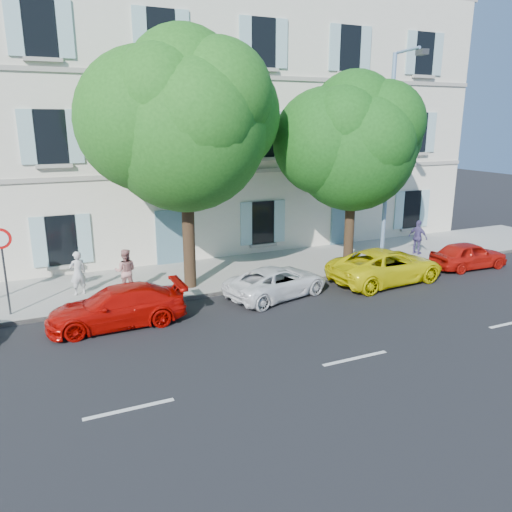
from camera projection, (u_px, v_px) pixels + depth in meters
name	position (u px, v px, depth m)	size (l,w,h in m)	color
ground	(286.00, 309.00, 16.93)	(90.00, 90.00, 0.00)	black
sidewalk	(237.00, 272.00, 20.83)	(36.00, 4.50, 0.15)	#A09E96
kerb	(259.00, 287.00, 18.92)	(36.00, 0.16, 0.16)	#9E998E
building	(192.00, 125.00, 24.35)	(28.00, 7.00, 12.00)	silver
car_red_coupe	(117.00, 307.00, 15.45)	(1.72, 4.23, 1.23)	#B30905
car_white_coupe	(277.00, 282.00, 18.03)	(1.83, 3.98, 1.11)	white
car_yellow_supercar	(386.00, 266.00, 19.63)	(2.20, 4.78, 1.33)	yellow
car_red_hatchback	(469.00, 255.00, 21.48)	(1.39, 3.45, 1.18)	#B2120A
tree_left	(185.00, 130.00, 17.30)	(5.74, 5.74, 8.90)	#3A2819
tree_right	(353.00, 149.00, 20.00)	(4.99, 4.99, 7.69)	#3A2819
road_sign	(2.00, 253.00, 15.53)	(0.66, 0.12, 2.84)	#383A3D
street_lamp	(391.00, 150.00, 20.12)	(0.34, 1.85, 8.64)	#7293BF
pedestrian_a	(78.00, 273.00, 17.73)	(0.58, 0.38, 1.59)	beige
pedestrian_b	(126.00, 271.00, 17.92)	(0.79, 0.61, 1.62)	tan
pedestrian_c	(418.00, 237.00, 23.17)	(0.93, 0.39, 1.59)	#4D437B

